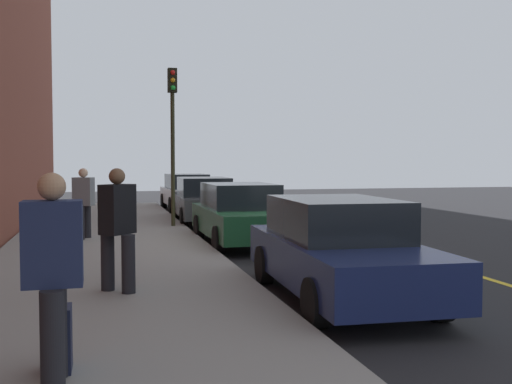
# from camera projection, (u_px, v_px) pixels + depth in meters

# --- Properties ---
(ground_plane) EXTENTS (56.00, 56.00, 0.00)m
(ground_plane) POSITION_uv_depth(u_px,v_px,m) (244.00, 245.00, 15.30)
(ground_plane) COLOR black
(sidewalk) EXTENTS (28.00, 4.60, 0.15)m
(sidewalk) POSITION_uv_depth(u_px,v_px,m) (107.00, 246.00, 14.50)
(sidewalk) COLOR gray
(sidewalk) RESTS_ON ground
(lane_stripe_centre) EXTENTS (28.00, 0.14, 0.01)m
(lane_stripe_centre) POSITION_uv_depth(u_px,v_px,m) (364.00, 241.00, 16.07)
(lane_stripe_centre) COLOR gold
(lane_stripe_centre) RESTS_ON ground
(parked_car_white) EXTENTS (4.28, 1.98, 1.51)m
(parked_car_white) POSITION_uv_depth(u_px,v_px,m) (187.00, 192.00, 26.10)
(parked_car_white) COLOR black
(parked_car_white) RESTS_ON ground
(parked_car_charcoal) EXTENTS (4.78, 2.01, 1.51)m
(parked_car_charcoal) POSITION_uv_depth(u_px,v_px,m) (204.00, 200.00, 20.85)
(parked_car_charcoal) COLOR black
(parked_car_charcoal) RESTS_ON ground
(parked_car_green) EXTENTS (4.52, 1.92, 1.51)m
(parked_car_green) POSITION_uv_depth(u_px,v_px,m) (241.00, 214.00, 15.34)
(parked_car_green) COLOR black
(parked_car_green) RESTS_ON ground
(parked_car_navy) EXTENTS (4.69, 2.02, 1.51)m
(parked_car_navy) POSITION_uv_depth(u_px,v_px,m) (339.00, 249.00, 9.28)
(parked_car_navy) COLOR black
(parked_car_navy) RESTS_ON ground
(pedestrian_grey_coat) EXTENTS (0.55, 0.55, 1.75)m
(pedestrian_grey_coat) POSITION_uv_depth(u_px,v_px,m) (84.00, 201.00, 15.31)
(pedestrian_grey_coat) COLOR black
(pedestrian_grey_coat) RESTS_ON sidewalk
(pedestrian_navy_coat) EXTENTS (0.61, 0.50, 1.83)m
(pedestrian_navy_coat) POSITION_uv_depth(u_px,v_px,m) (53.00, 272.00, 5.30)
(pedestrian_navy_coat) COLOR black
(pedestrian_navy_coat) RESTS_ON sidewalk
(pedestrian_black_coat) EXTENTS (0.57, 0.56, 1.82)m
(pedestrian_black_coat) POSITION_uv_depth(u_px,v_px,m) (118.00, 226.00, 9.10)
(pedestrian_black_coat) COLOR black
(pedestrian_black_coat) RESTS_ON sidewalk
(traffic_light_pole) EXTENTS (0.35, 0.26, 4.63)m
(traffic_light_pole) POSITION_uv_depth(u_px,v_px,m) (173.00, 120.00, 18.18)
(traffic_light_pole) COLOR #2D2D19
(traffic_light_pole) RESTS_ON sidewalk
(rolling_suitcase) EXTENTS (0.34, 0.22, 0.96)m
(rolling_suitcase) POSITION_uv_depth(u_px,v_px,m) (59.00, 338.00, 5.69)
(rolling_suitcase) COLOR #191E38
(rolling_suitcase) RESTS_ON sidewalk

